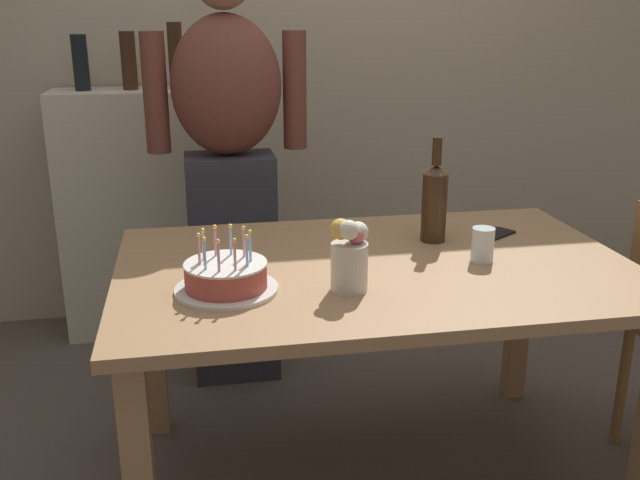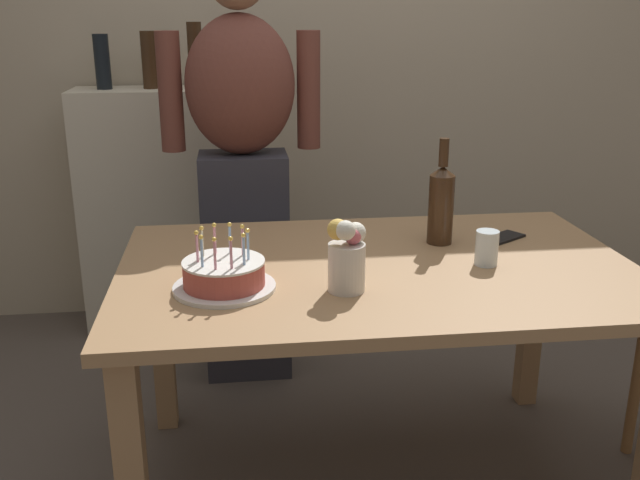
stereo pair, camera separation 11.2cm
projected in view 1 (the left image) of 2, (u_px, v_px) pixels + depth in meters
The scene contains 10 objects.
ground_plane at pixel (370, 477), 2.30m from camera, with size 10.00×10.00×0.00m, color #564C44.
back_wall at pixel (295, 43), 3.35m from camera, with size 5.20×0.10×2.60m, color tan.
dining_table at pixel (375, 294), 2.10m from camera, with size 1.50×0.96×0.74m.
birthday_cake at pixel (226, 278), 1.85m from camera, with size 0.27×0.27×0.17m.
water_glass_near at pixel (483, 245), 2.07m from camera, with size 0.07×0.07×0.10m, color silver.
wine_bottle at pixel (434, 201), 2.24m from camera, with size 0.08×0.08×0.33m.
cell_phone at pixel (495, 234), 2.33m from camera, with size 0.14×0.07×0.01m, color black.
flower_vase at pixel (350, 256), 1.84m from camera, with size 0.10×0.10×0.20m.
person_man_bearded at pixel (230, 167), 2.71m from camera, with size 0.61×0.27×1.66m.
shelf_cabinet at pixel (141, 212), 3.24m from camera, with size 0.70×0.30×1.40m.
Camera 1 is at (-0.52, -1.89, 1.45)m, focal length 39.75 mm.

